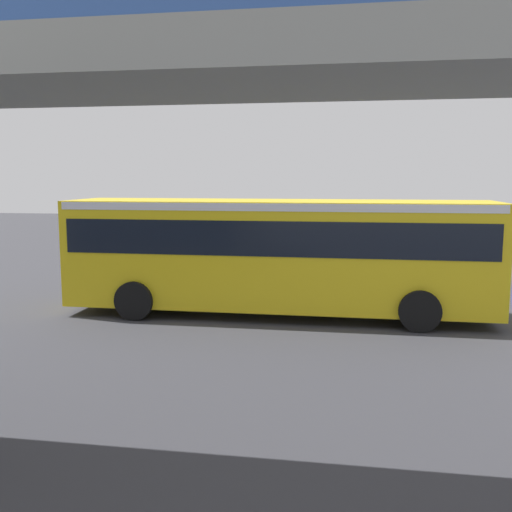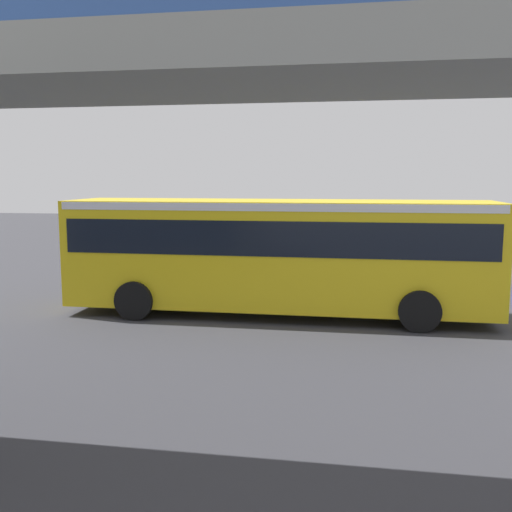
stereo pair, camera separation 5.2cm
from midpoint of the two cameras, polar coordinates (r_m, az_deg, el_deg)
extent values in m
plane|color=#38383D|center=(17.46, 2.64, -4.75)|extent=(80.00, 80.00, 0.00)
cube|color=yellow|center=(15.90, 2.07, 0.31)|extent=(11.50, 2.55, 2.86)
cube|color=black|center=(15.84, 2.08, 2.16)|extent=(11.04, 2.59, 0.90)
cube|color=white|center=(15.79, 2.10, 5.04)|extent=(11.27, 2.58, 0.20)
cube|color=black|center=(17.55, -16.94, 1.81)|extent=(0.04, 2.24, 1.20)
cylinder|color=black|center=(15.79, -11.96, -4.32)|extent=(1.04, 0.30, 1.04)
cylinder|color=black|center=(18.14, -9.03, -2.69)|extent=(1.04, 0.30, 1.04)
cylinder|color=black|center=(14.82, 15.71, -5.23)|extent=(1.04, 0.30, 1.04)
cylinder|color=black|center=(17.30, 14.81, -3.36)|extent=(1.04, 0.30, 1.04)
cylinder|color=#2D2D38|center=(21.62, 1.11, -1.18)|extent=(0.32, 0.32, 0.85)
cylinder|color=#3F3F47|center=(21.51, 1.12, 0.86)|extent=(0.38, 0.38, 0.70)
sphere|color=tan|center=(21.46, 1.12, 2.14)|extent=(0.22, 0.22, 0.22)
cylinder|color=slate|center=(21.34, -5.48, 1.31)|extent=(0.08, 0.08, 2.80)
cube|color=red|center=(21.25, -5.52, 4.26)|extent=(0.04, 0.60, 0.60)
cube|color=silver|center=(20.27, 14.95, -3.25)|extent=(2.00, 0.20, 0.01)
cube|color=silver|center=(20.28, 3.61, -3.00)|extent=(2.00, 0.20, 0.01)
cube|color=silver|center=(21.05, -7.29, -2.64)|extent=(2.00, 0.20, 0.01)
cube|color=gray|center=(7.05, -7.64, 17.86)|extent=(28.91, 2.60, 0.50)
cube|color=#3359A5|center=(8.40, -5.05, 21.82)|extent=(28.91, 0.08, 1.10)
camera|label=1|loc=(0.03, -90.09, -0.01)|focal=40.67mm
camera|label=2|loc=(0.03, 89.91, 0.01)|focal=40.67mm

